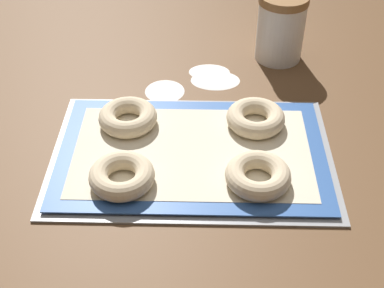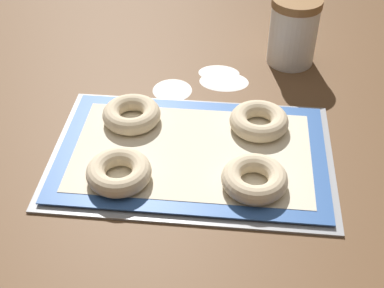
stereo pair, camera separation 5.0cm
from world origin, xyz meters
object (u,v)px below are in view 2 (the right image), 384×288
object	(u,v)px
baking_tray	(192,154)
bagel_back_right	(259,121)
bagel_front_left	(119,172)
bagel_front_right	(255,179)
flour_canister	(293,30)
bagel_back_left	(132,114)

from	to	relation	value
baking_tray	bagel_back_right	bearing A→B (deg)	33.57
bagel_front_left	bagel_front_right	xyz separation A→B (m)	(0.21, 0.01, 0.00)
bagel_front_left	bagel_back_right	bearing A→B (deg)	34.79
bagel_front_right	bagel_back_right	bearing A→B (deg)	87.55
flour_canister	bagel_front_left	bearing A→B (deg)	-125.29
bagel_front_right	bagel_back_right	distance (m)	0.14
flour_canister	bagel_front_right	bearing A→B (deg)	-100.27
bagel_front_left	bagel_back_right	size ratio (longest dim) A/B	1.00
bagel_front_left	bagel_back_left	xyz separation A→B (m)	(-0.01, 0.14, 0.00)
baking_tray	bagel_back_left	size ratio (longest dim) A/B	4.57
baking_tray	bagel_front_right	bearing A→B (deg)	-34.71
baking_tray	flour_canister	distance (m)	0.36
bagel_back_left	flour_canister	xyz separation A→B (m)	(0.28, 0.25, 0.04)
bagel_back_left	bagel_front_right	bearing A→B (deg)	-33.04
bagel_front_right	bagel_back_left	bearing A→B (deg)	146.96
bagel_front_left	flour_canister	distance (m)	0.48
bagel_front_left	bagel_front_right	world-z (taller)	same
bagel_back_left	bagel_back_right	xyz separation A→B (m)	(0.22, 0.00, 0.00)
baking_tray	bagel_back_left	bearing A→B (deg)	148.54
bagel_front_left	bagel_back_right	distance (m)	0.26
baking_tray	flour_canister	xyz separation A→B (m)	(0.17, 0.31, 0.07)
bagel_back_right	flour_canister	size ratio (longest dim) A/B	0.73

